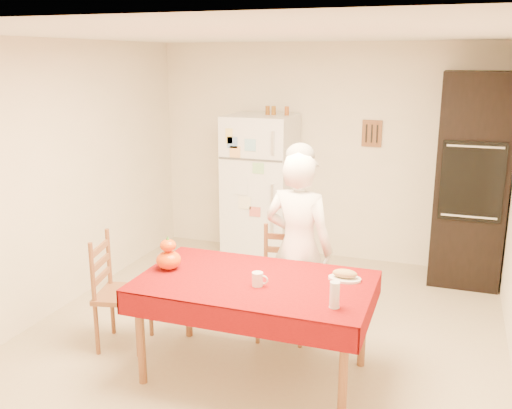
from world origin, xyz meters
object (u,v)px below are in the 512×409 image
at_px(dining_table, 255,289).
at_px(chair_left, 115,288).
at_px(pumpkin_lower, 169,260).
at_px(wine_glass, 335,295).
at_px(oven_cabinet, 471,180).
at_px(coffee_mug, 258,279).
at_px(bread_plate, 345,279).
at_px(seated_woman, 298,248).
at_px(refrigerator, 261,189).
at_px(chair_far, 284,278).

relative_size(dining_table, chair_left, 1.79).
bearing_deg(pumpkin_lower, wine_glass, -11.08).
distance_m(oven_cabinet, wine_glass, 2.90).
relative_size(oven_cabinet, coffee_mug, 22.00).
height_order(wine_glass, bread_plate, wine_glass).
relative_size(seated_woman, wine_glass, 9.24).
bearing_deg(refrigerator, chair_far, -65.07).
relative_size(seated_woman, pumpkin_lower, 8.49).
distance_m(pumpkin_lower, wine_glass, 1.36).
height_order(pumpkin_lower, wine_glass, wine_glass).
height_order(seated_woman, coffee_mug, seated_woman).
distance_m(oven_cabinet, coffee_mug, 2.97).
relative_size(oven_cabinet, pumpkin_lower, 11.48).
distance_m(chair_far, chair_left, 1.41).
xyz_separation_m(chair_left, bread_plate, (1.85, 0.17, 0.26)).
distance_m(refrigerator, wine_glass, 3.08).
relative_size(pumpkin_lower, wine_glass, 1.09).
bearing_deg(wine_glass, chair_far, 122.73).
height_order(refrigerator, wine_glass, refrigerator).
height_order(coffee_mug, wine_glass, wine_glass).
bearing_deg(wine_glass, dining_table, 157.43).
bearing_deg(seated_woman, dining_table, 85.56).
bearing_deg(seated_woman, bread_plate, 146.11).
xyz_separation_m(pumpkin_lower, wine_glass, (1.34, -0.26, 0.02)).
height_order(refrigerator, coffee_mug, refrigerator).
bearing_deg(oven_cabinet, refrigerator, -178.82).
xyz_separation_m(oven_cabinet, wine_glass, (-0.84, -2.77, -0.25)).
relative_size(dining_table, seated_woman, 1.05).
relative_size(dining_table, pumpkin_lower, 8.87).
bearing_deg(pumpkin_lower, chair_far, 45.49).
relative_size(seated_woman, bread_plate, 6.78).
height_order(dining_table, wine_glass, wine_glass).
bearing_deg(coffee_mug, seated_woman, 82.48).
xyz_separation_m(coffee_mug, bread_plate, (0.56, 0.31, -0.04)).
bearing_deg(dining_table, bread_plate, 19.85).
bearing_deg(seated_woman, coffee_mug, 91.03).
distance_m(refrigerator, oven_cabinet, 2.29).
bearing_deg(bread_plate, chair_far, 140.89).
xyz_separation_m(seated_woman, bread_plate, (0.47, -0.43, -0.04)).
relative_size(refrigerator, dining_table, 1.00).
xyz_separation_m(refrigerator, oven_cabinet, (2.28, 0.05, 0.25)).
relative_size(chair_far, wine_glass, 5.40).
distance_m(seated_woman, coffee_mug, 0.75).
relative_size(dining_table, wine_glass, 9.66).
bearing_deg(chair_left, refrigerator, -23.54).
bearing_deg(chair_far, bread_plate, -46.32).
xyz_separation_m(chair_far, seated_woman, (0.14, -0.07, 0.31)).
relative_size(coffee_mug, wine_glass, 0.57).
bearing_deg(chair_far, chair_left, -159.35).
height_order(seated_woman, pumpkin_lower, seated_woman).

